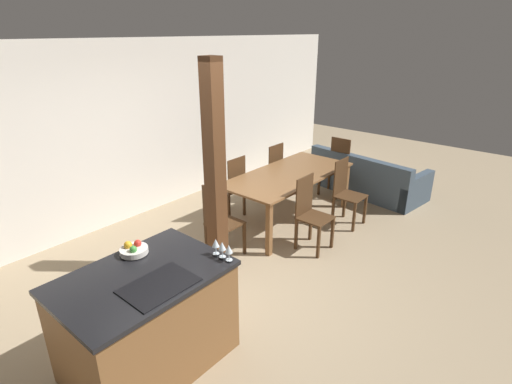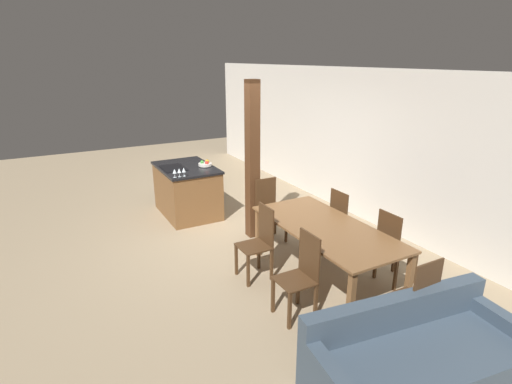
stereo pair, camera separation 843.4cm
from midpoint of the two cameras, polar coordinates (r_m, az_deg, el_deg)
The scene contains 16 objects.
ground_plane at distance 4.10m, azimuth -59.57°, elevation -35.45°, with size 16.00×16.00×0.00m, color #9E896B.
wall_back at distance 5.59m, azimuth -60.63°, elevation -5.06°, with size 11.20×0.08×2.70m.
kitchen_island at distance 4.33m, azimuth -83.29°, elevation -33.46°, with size 1.38×0.96×0.95m.
fruit_bowl at distance 4.18m, azimuth -81.88°, elevation -25.35°, with size 0.25×0.25×0.11m.
wine_glass_near at distance 3.40m, azimuth -82.16°, elevation -31.35°, with size 0.07×0.07×0.15m.
wine_glass_middle at distance 3.45m, azimuth -81.39°, elevation -30.49°, with size 0.07×0.07×0.15m.
wine_glass_far at distance 3.50m, azimuth -80.66°, elevation -29.64°, with size 0.07×0.07×0.15m.
dining_table at distance 3.88m, azimuth -35.09°, elevation -15.99°, with size 2.18×1.02×0.78m.
dining_chair_near_left at distance 3.39m, azimuth -39.24°, elevation -27.14°, with size 0.40×0.40×1.01m.
dining_chair_near_right at distance 3.52m, azimuth -22.80°, elevation -21.03°, with size 0.40×0.40×1.01m.
dining_chair_far_left at distance 4.56m, azimuth -43.25°, elevation -15.10°, with size 0.40×0.40×1.01m.
dining_chair_far_right at distance 4.66m, azimuth -31.44°, elevation -11.21°, with size 0.40×0.40×1.01m.
dining_chair_head_end at distance 4.08m, azimuth -56.10°, elevation -23.85°, with size 0.40×0.40×1.01m.
dining_chair_foot_end at distance 4.40m, azimuth -16.04°, elevation -10.51°, with size 0.40×0.40×1.01m.
couch at distance 4.47m, azimuth -7.96°, elevation -13.27°, with size 1.14×2.12×0.75m.
timber_post at distance 3.62m, azimuth -63.86°, elevation -17.04°, with size 0.18×0.18×2.56m.
Camera 1 is at (-2.86, -2.74, 2.80)m, focal length 28.00 mm.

